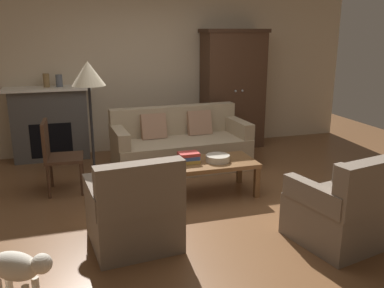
{
  "coord_description": "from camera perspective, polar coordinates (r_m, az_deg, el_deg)",
  "views": [
    {
      "loc": [
        -1.25,
        -4.15,
        1.93
      ],
      "look_at": [
        0.19,
        0.6,
        0.55
      ],
      "focal_mm": 38.22,
      "sensor_mm": 36.0,
      "label": 1
    }
  ],
  "objects": [
    {
      "name": "dog",
      "position": [
        3.4,
        -23.08,
        -15.55
      ],
      "size": [
        0.5,
        0.4,
        0.39
      ],
      "color": "beige",
      "rests_on": "ground"
    },
    {
      "name": "fireplace",
      "position": [
        6.6,
        -19.15,
        2.76
      ],
      "size": [
        1.26,
        0.48,
        1.12
      ],
      "color": "#4C4947",
      "rests_on": "ground"
    },
    {
      "name": "mantel_vase_bronze",
      "position": [
        6.48,
        -19.66,
        8.36
      ],
      "size": [
        0.09,
        0.09,
        0.2
      ],
      "primitive_type": "cylinder",
      "color": "olive",
      "rests_on": "fireplace"
    },
    {
      "name": "armchair_near_right",
      "position": [
        4.08,
        20.31,
        -8.78
      ],
      "size": [
        0.91,
        0.91,
        0.88
      ],
      "color": "#756656",
      "rests_on": "ground"
    },
    {
      "name": "side_chair_wooden",
      "position": [
        5.21,
        -18.41,
        -1.08
      ],
      "size": [
        0.46,
        0.46,
        0.9
      ],
      "color": "#472D1E",
      "rests_on": "ground"
    },
    {
      "name": "fruit_bowl",
      "position": [
        4.89,
        3.6,
        -1.99
      ],
      "size": [
        0.29,
        0.29,
        0.08
      ],
      "primitive_type": "cylinder",
      "color": "beige",
      "rests_on": "coffee_table"
    },
    {
      "name": "coffee_table",
      "position": [
        4.92,
        2.42,
        -3.01
      ],
      "size": [
        1.1,
        0.6,
        0.42
      ],
      "color": "brown",
      "rests_on": "ground"
    },
    {
      "name": "armchair_near_left",
      "position": [
        3.83,
        -8.06,
        -9.58
      ],
      "size": [
        0.85,
        0.84,
        0.88
      ],
      "color": "#756656",
      "rests_on": "ground"
    },
    {
      "name": "book_stack",
      "position": [
        4.83,
        -0.45,
        -1.9
      ],
      "size": [
        0.25,
        0.18,
        0.13
      ],
      "color": "gold",
      "rests_on": "coffee_table"
    },
    {
      "name": "ground_plane",
      "position": [
        4.75,
        -0.13,
        -8.45
      ],
      "size": [
        9.6,
        9.6,
        0.0
      ],
      "primitive_type": "plane",
      "color": "brown"
    },
    {
      "name": "floor_lamp",
      "position": [
        4.54,
        -14.23,
        8.36
      ],
      "size": [
        0.36,
        0.36,
        1.62
      ],
      "color": "black",
      "rests_on": "ground"
    },
    {
      "name": "mantel_vase_slate",
      "position": [
        6.47,
        -18.05,
        8.4
      ],
      "size": [
        0.1,
        0.1,
        0.18
      ],
      "primitive_type": "cylinder",
      "color": "#565B66",
      "rests_on": "fireplace"
    },
    {
      "name": "couch",
      "position": [
        5.9,
        -1.68,
        -0.33
      ],
      "size": [
        1.96,
        0.95,
        0.86
      ],
      "color": "tan",
      "rests_on": "ground"
    },
    {
      "name": "armoire",
      "position": [
        6.97,
        5.68,
        7.65
      ],
      "size": [
        1.06,
        0.57,
        1.96
      ],
      "color": "#472D1E",
      "rests_on": "ground"
    },
    {
      "name": "back_wall",
      "position": [
        6.84,
        -6.44,
        10.99
      ],
      "size": [
        7.2,
        0.1,
        2.8
      ],
      "primitive_type": "cube",
      "color": "beige",
      "rests_on": "ground"
    }
  ]
}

